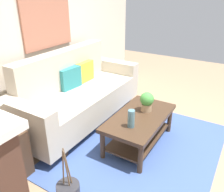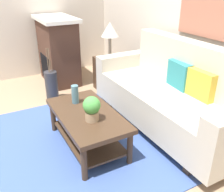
{
  "view_description": "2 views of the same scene",
  "coord_description": "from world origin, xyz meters",
  "px_view_note": "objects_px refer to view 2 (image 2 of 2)",
  "views": [
    {
      "loc": [
        -2.32,
        -0.48,
        1.92
      ],
      "look_at": [
        0.15,
        1.02,
        0.57
      ],
      "focal_mm": 37.57,
      "sensor_mm": 36.0,
      "label": 1
    },
    {
      "loc": [
        2.32,
        -0.34,
        1.75
      ],
      "look_at": [
        0.05,
        0.89,
        0.54
      ],
      "focal_mm": 40.43,
      "sensor_mm": 36.0,
      "label": 2
    }
  ],
  "objects_px": {
    "fireplace": "(58,50)",
    "floor_vase": "(52,86)",
    "tabletop_vase": "(75,94)",
    "table_lamp": "(110,31)",
    "couch": "(170,96)",
    "potted_plant_tabletop": "(92,108)",
    "throw_pillow_teal": "(180,75)",
    "throw_pillow_mustard": "(201,84)",
    "coffee_table": "(87,122)",
    "side_table": "(110,74)"
  },
  "relations": [
    {
      "from": "couch",
      "to": "fireplace",
      "type": "height_order",
      "value": "fireplace"
    },
    {
      "from": "couch",
      "to": "throw_pillow_teal",
      "type": "distance_m",
      "value": 0.28
    },
    {
      "from": "fireplace",
      "to": "side_table",
      "type": "bearing_deg",
      "value": 39.05
    },
    {
      "from": "potted_plant_tabletop",
      "to": "fireplace",
      "type": "distance_m",
      "value": 2.3
    },
    {
      "from": "throw_pillow_teal",
      "to": "coffee_table",
      "type": "height_order",
      "value": "throw_pillow_teal"
    },
    {
      "from": "fireplace",
      "to": "tabletop_vase",
      "type": "bearing_deg",
      "value": -11.66
    },
    {
      "from": "fireplace",
      "to": "floor_vase",
      "type": "bearing_deg",
      "value": -26.67
    },
    {
      "from": "couch",
      "to": "potted_plant_tabletop",
      "type": "bearing_deg",
      "value": -85.65
    },
    {
      "from": "couch",
      "to": "throw_pillow_mustard",
      "type": "height_order",
      "value": "couch"
    },
    {
      "from": "coffee_table",
      "to": "side_table",
      "type": "relative_size",
      "value": 1.96
    },
    {
      "from": "throw_pillow_mustard",
      "to": "fireplace",
      "type": "height_order",
      "value": "fireplace"
    },
    {
      "from": "tabletop_vase",
      "to": "throw_pillow_teal",
      "type": "bearing_deg",
      "value": 73.03
    },
    {
      "from": "tabletop_vase",
      "to": "side_table",
      "type": "distance_m",
      "value": 1.47
    },
    {
      "from": "throw_pillow_teal",
      "to": "table_lamp",
      "type": "relative_size",
      "value": 0.63
    },
    {
      "from": "side_table",
      "to": "couch",
      "type": "bearing_deg",
      "value": 3.53
    },
    {
      "from": "tabletop_vase",
      "to": "fireplace",
      "type": "distance_m",
      "value": 1.85
    },
    {
      "from": "couch",
      "to": "side_table",
      "type": "distance_m",
      "value": 1.42
    },
    {
      "from": "throw_pillow_teal",
      "to": "throw_pillow_mustard",
      "type": "bearing_deg",
      "value": 0.0
    },
    {
      "from": "throw_pillow_teal",
      "to": "fireplace",
      "type": "bearing_deg",
      "value": -158.84
    },
    {
      "from": "throw_pillow_mustard",
      "to": "coffee_table",
      "type": "bearing_deg",
      "value": -109.73
    },
    {
      "from": "coffee_table",
      "to": "potted_plant_tabletop",
      "type": "height_order",
      "value": "potted_plant_tabletop"
    },
    {
      "from": "fireplace",
      "to": "coffee_table",
      "type": "bearing_deg",
      "value": -9.62
    },
    {
      "from": "tabletop_vase",
      "to": "floor_vase",
      "type": "distance_m",
      "value": 1.14
    },
    {
      "from": "couch",
      "to": "table_lamp",
      "type": "distance_m",
      "value": 1.52
    },
    {
      "from": "throw_pillow_teal",
      "to": "tabletop_vase",
      "type": "distance_m",
      "value": 1.29
    },
    {
      "from": "throw_pillow_teal",
      "to": "couch",
      "type": "bearing_deg",
      "value": -90.0
    },
    {
      "from": "couch",
      "to": "side_table",
      "type": "height_order",
      "value": "couch"
    },
    {
      "from": "side_table",
      "to": "floor_vase",
      "type": "height_order",
      "value": "side_table"
    },
    {
      "from": "couch",
      "to": "fireplace",
      "type": "relative_size",
      "value": 1.91
    },
    {
      "from": "coffee_table",
      "to": "fireplace",
      "type": "distance_m",
      "value": 2.15
    },
    {
      "from": "side_table",
      "to": "floor_vase",
      "type": "relative_size",
      "value": 1.2
    },
    {
      "from": "floor_vase",
      "to": "throw_pillow_teal",
      "type": "bearing_deg",
      "value": 39.42
    },
    {
      "from": "throw_pillow_mustard",
      "to": "fireplace",
      "type": "distance_m",
      "value": 2.67
    },
    {
      "from": "throw_pillow_mustard",
      "to": "floor_vase",
      "type": "distance_m",
      "value": 2.23
    },
    {
      "from": "couch",
      "to": "throw_pillow_teal",
      "type": "xyz_separation_m",
      "value": [
        0.0,
        0.13,
        0.25
      ]
    },
    {
      "from": "potted_plant_tabletop",
      "to": "floor_vase",
      "type": "height_order",
      "value": "potted_plant_tabletop"
    },
    {
      "from": "throw_pillow_mustard",
      "to": "table_lamp",
      "type": "distance_m",
      "value": 1.79
    },
    {
      "from": "throw_pillow_teal",
      "to": "floor_vase",
      "type": "relative_size",
      "value": 0.77
    },
    {
      "from": "couch",
      "to": "throw_pillow_teal",
      "type": "height_order",
      "value": "couch"
    },
    {
      "from": "tabletop_vase",
      "to": "table_lamp",
      "type": "relative_size",
      "value": 0.38
    },
    {
      "from": "side_table",
      "to": "table_lamp",
      "type": "xyz_separation_m",
      "value": [
        0.0,
        0.0,
        0.71
      ]
    },
    {
      "from": "throw_pillow_mustard",
      "to": "throw_pillow_teal",
      "type": "bearing_deg",
      "value": 180.0
    },
    {
      "from": "couch",
      "to": "potted_plant_tabletop",
      "type": "height_order",
      "value": "couch"
    },
    {
      "from": "throw_pillow_mustard",
      "to": "table_lamp",
      "type": "bearing_deg",
      "value": -173.08
    },
    {
      "from": "potted_plant_tabletop",
      "to": "side_table",
      "type": "relative_size",
      "value": 0.47
    },
    {
      "from": "coffee_table",
      "to": "floor_vase",
      "type": "relative_size",
      "value": 2.36
    },
    {
      "from": "throw_pillow_mustard",
      "to": "table_lamp",
      "type": "xyz_separation_m",
      "value": [
        -1.75,
        -0.21,
        0.31
      ]
    },
    {
      "from": "floor_vase",
      "to": "couch",
      "type": "bearing_deg",
      "value": 36.37
    },
    {
      "from": "potted_plant_tabletop",
      "to": "floor_vase",
      "type": "xyz_separation_m",
      "value": [
        -1.55,
        0.01,
        -0.34
      ]
    },
    {
      "from": "throw_pillow_teal",
      "to": "fireplace",
      "type": "xyz_separation_m",
      "value": [
        -2.19,
        -0.85,
        -0.09
      ]
    }
  ]
}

